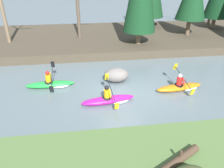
# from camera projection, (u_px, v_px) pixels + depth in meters

# --- Properties ---
(ground_plane) EXTENTS (90.00, 90.00, 0.00)m
(ground_plane) POSITION_uv_depth(u_px,v_px,m) (124.00, 93.00, 11.98)
(ground_plane) COLOR slate
(riverbank_far) EXTENTS (44.00, 9.90, 0.63)m
(riverbank_far) POSITION_uv_depth(u_px,v_px,m) (105.00, 38.00, 20.28)
(riverbank_far) COLOR #4C4233
(riverbank_far) RESTS_ON ground
(bare_tree_upstream) EXTENTS (3.00, 2.97, 5.40)m
(bare_tree_upstream) POSITION_uv_depth(u_px,v_px,m) (3.00, 10.00, 16.92)
(bare_tree_upstream) COLOR #7A664C
(bare_tree_upstream) RESTS_ON riverbank_far
(bare_tree_mid_upstream) EXTENTS (3.37, 3.33, 6.09)m
(bare_tree_mid_upstream) POSITION_uv_depth(u_px,v_px,m) (78.00, 3.00, 17.99)
(bare_tree_mid_upstream) COLOR brown
(bare_tree_mid_upstream) RESTS_ON riverbank_far
(kayaker_lead) EXTENTS (2.80, 2.07, 1.20)m
(kayaker_lead) POSITION_uv_depth(u_px,v_px,m) (181.00, 87.00, 12.18)
(kayaker_lead) COLOR orange
(kayaker_lead) RESTS_ON ground
(kayaker_middle) EXTENTS (2.80, 2.07, 1.20)m
(kayaker_middle) POSITION_uv_depth(u_px,v_px,m) (110.00, 99.00, 11.00)
(kayaker_middle) COLOR #C61999
(kayaker_middle) RESTS_ON ground
(kayaker_trailing) EXTENTS (2.78, 2.07, 1.20)m
(kayaker_trailing) POSITION_uv_depth(u_px,v_px,m) (52.00, 84.00, 12.47)
(kayaker_trailing) COLOR green
(kayaker_trailing) RESTS_ON ground
(boulder_midstream) EXTENTS (1.48, 1.16, 0.83)m
(boulder_midstream) POSITION_uv_depth(u_px,v_px,m) (116.00, 75.00, 13.00)
(boulder_midstream) COLOR slate
(boulder_midstream) RESTS_ON ground
(driftwood_log) EXTENTS (1.86, 1.17, 0.44)m
(driftwood_log) POSITION_uv_depth(u_px,v_px,m) (176.00, 162.00, 6.40)
(driftwood_log) COLOR #4C3828
(driftwood_log) RESTS_ON riverbank_near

